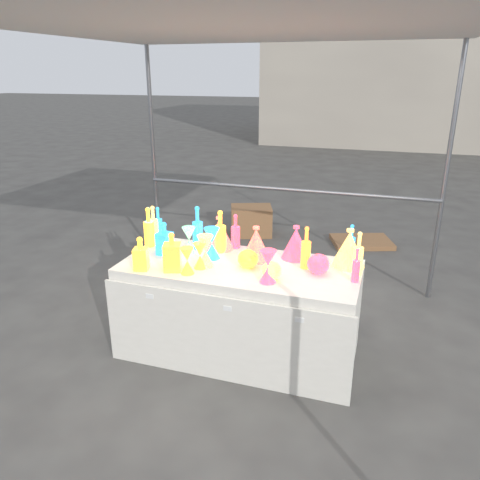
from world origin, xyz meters
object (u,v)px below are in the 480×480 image
(bottle_0, at_px, (149,227))
(lampshade_0, at_px, (219,233))
(cardboard_box_closed, at_px, (251,221))
(display_table, at_px, (240,309))
(decanter_0, at_px, (141,253))
(hourglass_0, at_px, (187,261))

(bottle_0, bearing_deg, lampshade_0, 12.15)
(cardboard_box_closed, bearing_deg, display_table, -94.89)
(display_table, height_order, decanter_0, decanter_0)
(cardboard_box_closed, height_order, decanter_0, decanter_0)
(lampshade_0, bearing_deg, hourglass_0, -77.97)
(decanter_0, distance_m, lampshade_0, 0.71)
(bottle_0, relative_size, decanter_0, 1.32)
(decanter_0, xyz_separation_m, hourglass_0, (0.35, 0.04, -0.03))
(hourglass_0, bearing_deg, bottle_0, 141.43)
(display_table, bearing_deg, cardboard_box_closed, 105.01)
(decanter_0, bearing_deg, display_table, 8.00)
(decanter_0, xyz_separation_m, lampshade_0, (0.40, 0.59, 0.01))
(cardboard_box_closed, relative_size, lampshade_0, 1.99)
(cardboard_box_closed, xyz_separation_m, lampshade_0, (0.48, -2.50, 0.69))
(display_table, xyz_separation_m, hourglass_0, (-0.31, -0.26, 0.48))
(decanter_0, height_order, lampshade_0, lampshade_0)
(hourglass_0, height_order, lampshade_0, lampshade_0)
(hourglass_0, bearing_deg, display_table, 40.34)
(bottle_0, distance_m, decanter_0, 0.50)
(hourglass_0, distance_m, lampshade_0, 0.56)
(display_table, relative_size, bottle_0, 5.47)
(lampshade_0, bearing_deg, bottle_0, -151.49)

